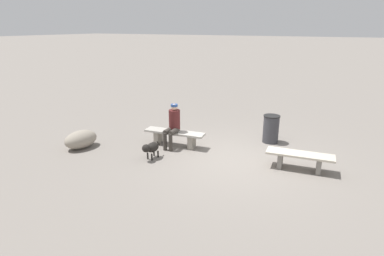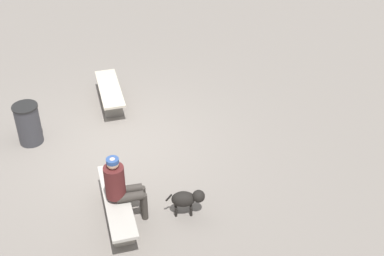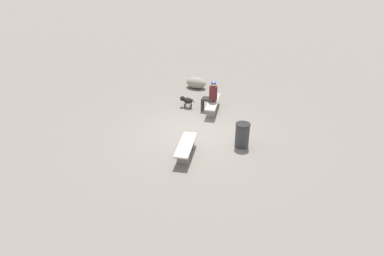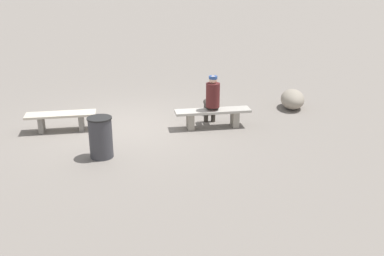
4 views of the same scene
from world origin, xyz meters
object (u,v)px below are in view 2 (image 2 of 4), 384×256
at_px(bench_left, 110,92).
at_px(bench_right, 117,205).
at_px(dog, 187,199).
at_px(trash_bin, 28,124).
at_px(seated_person, 121,185).

xyz_separation_m(bench_left, bench_right, (3.61, -0.00, 0.00)).
distance_m(bench_left, dog, 3.83).
bearing_deg(trash_bin, bench_left, 124.93).
distance_m(bench_left, seated_person, 3.62).
relative_size(bench_left, dog, 2.51).
bearing_deg(bench_right, bench_left, 173.87).
bearing_deg(dog, bench_left, 114.22).
relative_size(bench_left, trash_bin, 1.94).
bearing_deg(seated_person, dog, 83.61).
bearing_deg(bench_left, trash_bin, -61.17).
height_order(dog, trash_bin, trash_bin).
height_order(seated_person, trash_bin, seated_person).
bearing_deg(bench_left, dog, 11.49).
bearing_deg(dog, seated_person, -176.53).
bearing_deg(trash_bin, dog, 48.00).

